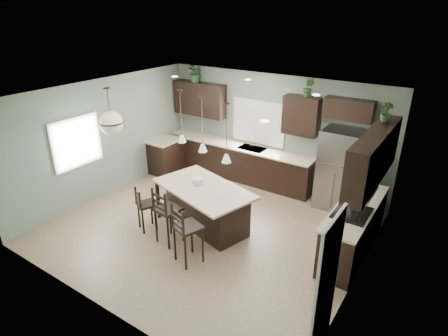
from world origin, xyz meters
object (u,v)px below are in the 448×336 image
refrigerator (340,170)px  plant_back_left (195,73)px  bar_stool_left (147,209)px  serving_dish (198,181)px  bar_stool_center (169,215)px  bar_stool_right (188,233)px  kitchen_island (204,208)px

refrigerator → plant_back_left: size_ratio=3.86×
refrigerator → bar_stool_left: size_ratio=1.93×
serving_dish → bar_stool_center: (-0.06, -0.86, -0.40)m
refrigerator → plant_back_left: bearing=177.6°
bar_stool_left → plant_back_left: (-1.22, 3.30, 2.16)m
serving_dish → bar_stool_right: bearing=-60.4°
serving_dish → bar_stool_left: 1.18m
bar_stool_left → bar_stool_center: (0.68, -0.08, 0.12)m
bar_stool_center → bar_stool_right: 0.75m
bar_stool_right → plant_back_left: bearing=144.3°
plant_back_left → bar_stool_left: bearing=-69.7°
bar_stool_left → bar_stool_right: (1.38, -0.36, 0.12)m
serving_dish → bar_stool_center: 0.95m
bar_stool_center → plant_back_left: plant_back_left is taller
bar_stool_center → bar_stool_right: size_ratio=1.00×
refrigerator → bar_stool_right: bearing=-114.1°
refrigerator → serving_dish: size_ratio=7.71×
refrigerator → bar_stool_left: refrigerator is taller
kitchen_island → serving_dish: size_ratio=8.59×
bar_stool_center → plant_back_left: 4.38m
kitchen_island → serving_dish: (-0.19, 0.05, 0.53)m
serving_dish → plant_back_left: (-1.96, 2.53, 1.64)m
bar_stool_center → bar_stool_right: (0.70, -0.27, -0.00)m
serving_dish → bar_stool_right: size_ratio=0.20×
bar_stool_right → plant_back_left: (-2.60, 3.65, 2.04)m
kitchen_island → bar_stool_right: size_ratio=1.73×
refrigerator → plant_back_left: 4.50m
kitchen_island → plant_back_left: size_ratio=4.30×
bar_stool_left → bar_stool_center: size_ratio=0.80×
serving_dish → bar_stool_right: bar_stool_right is taller
refrigerator → bar_stool_center: (-2.26, -3.21, -0.33)m
kitchen_island → plant_back_left: bearing=145.5°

